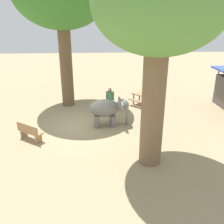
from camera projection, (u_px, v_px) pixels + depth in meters
name	position (u px, v px, depth m)	size (l,w,h in m)	color
ground_plane	(83.00, 126.00, 13.31)	(60.00, 60.00, 0.00)	tan
elephant	(109.00, 109.00, 13.08)	(1.48, 2.19, 1.52)	slate
person_handler	(110.00, 99.00, 14.84)	(0.32, 0.50, 1.62)	#3F3833
shade_tree_secondary	(160.00, 7.00, 7.93)	(5.01, 4.59, 7.85)	brown
wooden_bench	(29.00, 132.00, 11.62)	(1.14, 1.37, 0.88)	#9E7A51
picnic_table_near	(144.00, 97.00, 16.32)	(2.10, 2.10, 0.78)	#9E7A51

